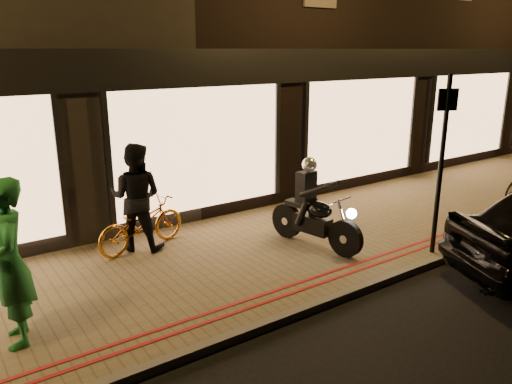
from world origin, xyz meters
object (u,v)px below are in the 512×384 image
sign_post (442,157)px  person_green (10,263)px  motorcycle (314,213)px  bicycle_gold (141,224)px

sign_post → person_green: bearing=170.0°
sign_post → person_green: size_ratio=1.49×
motorcycle → sign_post: size_ratio=0.64×
sign_post → bicycle_gold: size_ratio=1.74×
motorcycle → bicycle_gold: motorcycle is taller
sign_post → bicycle_gold: bearing=143.1°
sign_post → person_green: 6.51m
motorcycle → person_green: size_ratio=0.96×
sign_post → bicycle_gold: sign_post is taller
motorcycle → sign_post: (1.49, -1.41, 1.06)m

